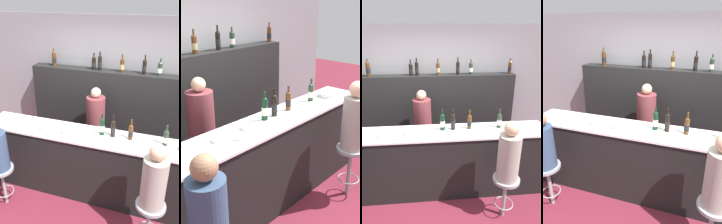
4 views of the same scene
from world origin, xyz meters
TOP-DOWN VIEW (x-y plane):
  - ground_plane at (0.00, 0.00)m, footprint 16.00×16.00m
  - wall_back at (0.00, 1.77)m, footprint 6.40×0.05m
  - bar_counter at (0.00, 0.25)m, footprint 3.44×0.54m
  - back_bar_cabinet at (0.00, 1.54)m, footprint 3.23×0.28m
  - wine_bottle_counter_0 at (0.11, 0.32)m, footprint 0.07×0.07m
  - wine_bottle_counter_1 at (0.27, 0.32)m, footprint 0.07×0.07m
  - wine_bottle_counter_2 at (0.52, 0.32)m, footprint 0.07×0.07m
  - wine_bottle_backbar_0 at (-1.21, 1.54)m, footprint 0.08×0.08m
  - wine_bottle_backbar_1 at (-0.42, 1.54)m, footprint 0.08×0.08m
  - wine_bottle_backbar_2 at (-0.30, 1.54)m, footprint 0.07×0.07m
  - wine_bottle_backbar_3 at (0.10, 1.54)m, footprint 0.07×0.07m
  - wine_bottle_backbar_4 at (0.49, 1.54)m, footprint 0.07×0.07m
  - wine_bottle_backbar_5 at (0.74, 1.54)m, footprint 0.07×0.07m
  - wine_glass_0 at (-0.76, 0.13)m, footprint 0.06×0.06m
  - wine_glass_1 at (-0.40, 0.13)m, footprint 0.07×0.07m
  - bar_stool_left at (-1.20, -0.36)m, footprint 0.36×0.36m
  - guest_seated_left at (-1.20, -0.36)m, footprint 0.29×0.29m
  - bar_stool_right at (0.92, -0.36)m, footprint 0.36×0.36m
  - guest_seated_right at (0.92, -0.36)m, footprint 0.29×0.29m
  - bartender at (-0.22, 1.06)m, footprint 0.33×0.33m

SIDE VIEW (x-z plane):
  - ground_plane at x=0.00m, z-range 0.00..0.00m
  - bar_stool_left at x=-1.20m, z-range 0.18..0.83m
  - bar_stool_right at x=0.92m, z-range 0.18..0.83m
  - bar_counter at x=0.00m, z-range 0.00..1.08m
  - bartender at x=-0.22m, z-range -0.06..1.44m
  - back_bar_cabinet at x=0.00m, z-range 0.00..1.67m
  - guest_seated_left at x=-1.20m, z-range 0.60..1.38m
  - guest_seated_right at x=0.92m, z-range 0.60..1.44m
  - wine_glass_0 at x=-0.76m, z-range 1.11..1.25m
  - wine_glass_1 at x=-0.40m, z-range 1.11..1.26m
  - wine_bottle_counter_2 at x=0.52m, z-range 1.05..1.35m
  - wine_bottle_counter_1 at x=0.27m, z-range 1.05..1.38m
  - wine_bottle_counter_0 at x=0.11m, z-range 1.05..1.38m
  - wall_back at x=0.00m, z-range 0.00..2.60m
  - wine_bottle_backbar_5 at x=0.74m, z-range 1.64..1.93m
  - wine_bottle_backbar_1 at x=-0.42m, z-range 1.63..1.94m
  - wine_bottle_backbar_3 at x=0.10m, z-range 1.64..1.95m
  - wine_bottle_backbar_4 at x=0.49m, z-range 1.63..1.96m
  - wine_bottle_backbar_2 at x=-0.30m, z-range 1.64..1.97m
  - wine_bottle_backbar_0 at x=-1.21m, z-range 1.64..1.97m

